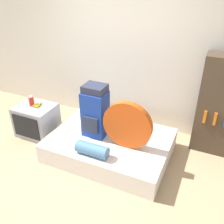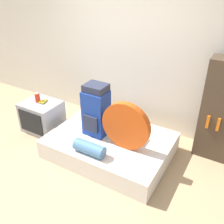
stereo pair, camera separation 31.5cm
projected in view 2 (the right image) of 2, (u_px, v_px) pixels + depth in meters
name	position (u px, v px, depth m)	size (l,w,h in m)	color
ground_plane	(73.00, 172.00, 3.61)	(16.00, 16.00, 0.00)	tan
wall_back	(129.00, 54.00, 4.24)	(8.00, 0.05, 2.60)	silver
bed	(110.00, 145.00, 3.90)	(1.81, 1.31, 0.31)	silver
backpack	(96.00, 111.00, 3.74)	(0.35, 0.33, 0.81)	navy
tent_bag	(126.00, 126.00, 3.44)	(0.71, 0.10, 0.71)	#D14C14
sleeping_roll	(89.00, 148.00, 3.44)	(0.46, 0.18, 0.18)	teal
television	(42.00, 116.00, 4.43)	(0.64, 0.55, 0.55)	#939399
canister	(38.00, 98.00, 4.30)	(0.08, 0.08, 0.17)	red
banana_bunch	(44.00, 101.00, 4.32)	(0.14, 0.18, 0.04)	yellow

